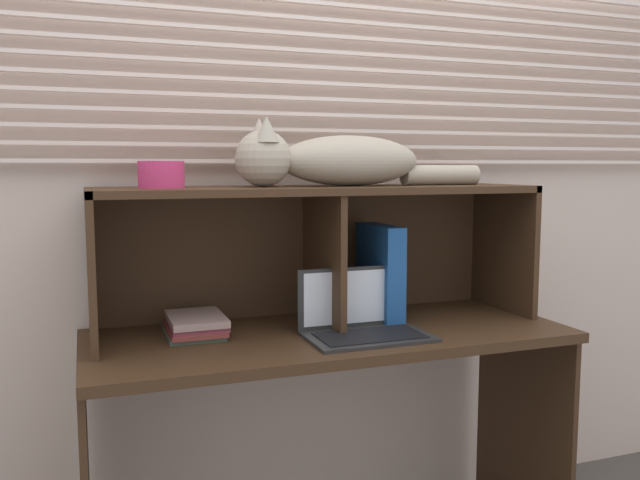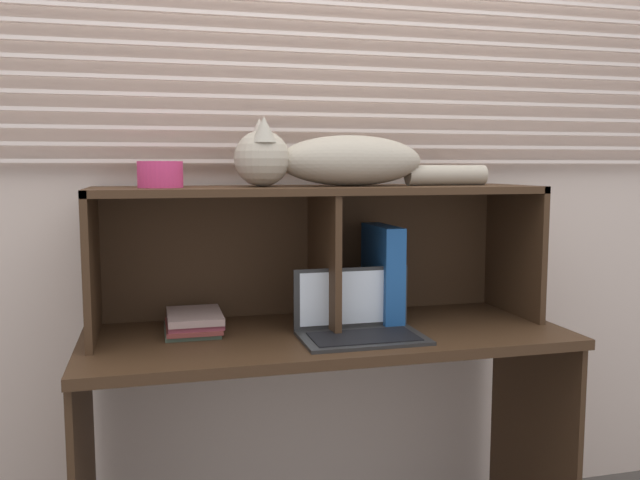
% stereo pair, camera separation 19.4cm
% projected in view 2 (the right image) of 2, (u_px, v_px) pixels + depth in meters
% --- Properties ---
extents(back_panel_with_blinds, '(4.40, 0.08, 2.50)m').
position_uv_depth(back_panel_with_blinds, '(303.00, 159.00, 2.21)').
color(back_panel_with_blinds, beige).
rests_on(back_panel_with_blinds, ground).
extents(desk, '(1.42, 0.56, 0.74)m').
position_uv_depth(desk, '(327.00, 379.00, 1.97)').
color(desk, '#3C2717').
rests_on(desk, ground).
extents(hutch_shelf_unit, '(1.35, 0.36, 0.43)m').
position_uv_depth(hutch_shelf_unit, '(318.00, 227.00, 2.04)').
color(hutch_shelf_unit, '#3C2717').
rests_on(hutch_shelf_unit, desk).
extents(cat, '(0.81, 0.19, 0.20)m').
position_uv_depth(cat, '(332.00, 160.00, 2.00)').
color(cat, '#B1A590').
rests_on(cat, hutch_shelf_unit).
extents(laptop, '(0.35, 0.23, 0.19)m').
position_uv_depth(laptop, '(359.00, 323.00, 1.90)').
color(laptop, '#292929').
rests_on(laptop, desk).
extents(binder_upright, '(0.06, 0.24, 0.30)m').
position_uv_depth(binder_upright, '(382.00, 273.00, 2.08)').
color(binder_upright, '#1C4E92').
rests_on(binder_upright, desk).
extents(book_stack, '(0.17, 0.23, 0.06)m').
position_uv_depth(book_stack, '(194.00, 322.00, 1.94)').
color(book_stack, '#4A5C49').
rests_on(book_stack, desk).
extents(small_basket, '(0.13, 0.13, 0.08)m').
position_uv_depth(small_basket, '(160.00, 174.00, 1.88)').
color(small_basket, '#D33770').
rests_on(small_basket, hutch_shelf_unit).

